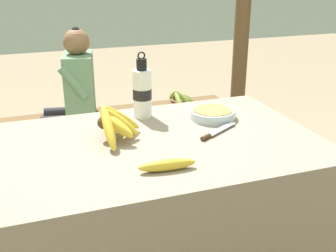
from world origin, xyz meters
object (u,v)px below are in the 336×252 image
object	(u,v)px
banana_bunch_ripe	(113,121)
banana_bunch_green	(180,97)
wooden_bench	(114,119)
seated_vendor	(74,90)
loose_banana_front	(167,165)
serving_bowl	(213,113)
knife	(214,133)
water_bottle	(142,92)

from	to	relation	value
banana_bunch_ripe	banana_bunch_green	bearing A→B (deg)	58.85
wooden_bench	seated_vendor	size ratio (longest dim) A/B	1.79
loose_banana_front	wooden_bench	distance (m)	1.80
serving_bowl	loose_banana_front	world-z (taller)	serving_bowl
banana_bunch_ripe	loose_banana_front	distance (m)	0.38
wooden_bench	banana_bunch_green	world-z (taller)	banana_bunch_green
seated_vendor	banana_bunch_green	world-z (taller)	seated_vendor
knife	seated_vendor	xyz separation A→B (m)	(-0.42, 1.46, -0.17)
serving_bowl	knife	distance (m)	0.21
loose_banana_front	wooden_bench	xyz separation A→B (m)	(0.17, 1.73, -0.45)
loose_banana_front	knife	bearing A→B (deg)	39.06
wooden_bench	loose_banana_front	bearing A→B (deg)	-95.56
loose_banana_front	serving_bowl	bearing A→B (deg)	48.65
loose_banana_front	banana_bunch_green	size ratio (longest dim) A/B	0.71
wooden_bench	seated_vendor	distance (m)	0.39
banana_bunch_green	water_bottle	bearing A→B (deg)	-118.97
knife	wooden_bench	world-z (taller)	knife
banana_bunch_green	loose_banana_front	bearing A→B (deg)	-112.44
water_bottle	knife	distance (m)	0.42
serving_bowl	loose_banana_front	bearing A→B (deg)	-131.35
serving_bowl	loose_banana_front	xyz separation A→B (m)	(-0.39, -0.44, -0.00)
wooden_bench	knife	bearing A→B (deg)	-84.77
banana_bunch_ripe	knife	xyz separation A→B (m)	(0.42, -0.11, -0.07)
knife	water_bottle	bearing A→B (deg)	93.43
wooden_bench	banana_bunch_ripe	bearing A→B (deg)	-101.72
serving_bowl	seated_vendor	bearing A→B (deg)	111.84
banana_bunch_ripe	serving_bowl	bearing A→B (deg)	9.82
banana_bunch_ripe	water_bottle	bearing A→B (deg)	49.12
serving_bowl	banana_bunch_green	xyz separation A→B (m)	(0.33, 1.29, -0.34)
water_bottle	seated_vendor	distance (m)	1.18
loose_banana_front	seated_vendor	distance (m)	1.72
knife	seated_vendor	size ratio (longest dim) A/B	0.22
serving_bowl	banana_bunch_green	bearing A→B (deg)	75.82
serving_bowl	knife	world-z (taller)	serving_bowl
water_bottle	seated_vendor	bearing A→B (deg)	99.77
banana_bunch_ripe	loose_banana_front	bearing A→B (deg)	-71.73
serving_bowl	knife	size ratio (longest dim) A/B	0.98
knife	banana_bunch_green	world-z (taller)	knife
banana_bunch_ripe	loose_banana_front	xyz separation A→B (m)	(0.12, -0.35, -0.06)
water_bottle	banana_bunch_green	bearing A→B (deg)	61.03
serving_bowl	banana_bunch_green	world-z (taller)	serving_bowl
water_bottle	knife	world-z (taller)	water_bottle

